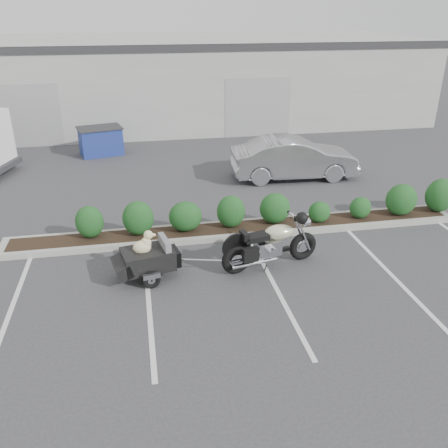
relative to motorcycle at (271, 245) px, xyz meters
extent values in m
plane|color=#38383A|center=(-1.33, -0.29, -0.55)|extent=(90.00, 90.00, 0.00)
cube|color=#9E9E93|center=(-0.33, 1.91, -0.48)|extent=(12.00, 1.00, 0.15)
cube|color=#9EA099|center=(-1.33, 16.71, 1.45)|extent=(26.00, 10.00, 4.00)
torus|color=black|center=(-0.84, -0.15, -0.21)|extent=(0.72, 0.31, 0.69)
torus|color=black|center=(0.84, 0.20, -0.21)|extent=(0.72, 0.31, 0.69)
cylinder|color=silver|center=(-0.84, -0.15, -0.21)|extent=(0.31, 0.18, 0.29)
cylinder|color=silver|center=(0.84, 0.20, -0.21)|extent=(0.26, 0.15, 0.25)
cylinder|color=silver|center=(0.79, 0.08, 0.17)|extent=(0.45, 0.14, 0.92)
cylinder|color=silver|center=(0.75, 0.28, 0.17)|extent=(0.45, 0.14, 0.92)
cylinder|color=silver|center=(0.61, 0.15, 0.57)|extent=(0.18, 0.72, 0.04)
cylinder|color=silver|center=(0.89, 0.21, 0.40)|extent=(0.16, 0.21, 0.19)
sphere|color=black|center=(0.63, -0.16, 0.69)|extent=(0.32, 0.32, 0.27)
cube|color=silver|center=(-0.07, 0.01, -0.05)|extent=(0.63, 0.46, 0.35)
cube|color=black|center=(0.03, 0.03, -0.19)|extent=(0.93, 0.29, 0.08)
ellipsoid|color=beige|center=(0.20, 0.07, 0.28)|extent=(0.75, 0.52, 0.34)
cube|color=black|center=(-0.38, -0.05, 0.26)|extent=(0.62, 0.42, 0.12)
cube|color=black|center=(-0.65, -0.11, 0.35)|extent=(0.18, 0.33, 0.17)
cylinder|color=silver|center=(-0.44, -0.26, -0.28)|extent=(1.08, 0.31, 0.09)
cylinder|color=silver|center=(-0.52, 0.11, -0.28)|extent=(1.08, 0.31, 0.09)
cube|color=black|center=(-0.57, -0.39, 0.02)|extent=(0.37, 0.21, 0.31)
cube|color=black|center=(-2.77, 0.02, -0.09)|extent=(1.22, 0.95, 0.44)
cube|color=slate|center=(-2.39, 0.10, 0.19)|extent=(0.25, 0.65, 0.31)
cube|color=slate|center=(-2.72, 0.03, 0.02)|extent=(0.84, 0.78, 0.04)
cube|color=black|center=(-3.33, -0.10, -0.16)|extent=(0.53, 0.81, 0.38)
cube|color=black|center=(-2.20, 0.14, -0.14)|extent=(0.31, 0.55, 0.35)
torus|color=black|center=(-2.74, -0.42, -0.37)|extent=(0.42, 0.19, 0.40)
torus|color=black|center=(-2.91, 0.44, -0.37)|extent=(0.42, 0.19, 0.40)
cube|color=silver|center=(-2.73, -0.47, -0.24)|extent=(0.38, 0.16, 0.10)
cube|color=silver|center=(-2.92, 0.49, -0.24)|extent=(0.38, 0.16, 0.10)
cylinder|color=black|center=(-2.82, 0.01, -0.37)|extent=(0.23, 0.92, 0.04)
cylinder|color=silver|center=(-1.96, 0.19, -0.21)|extent=(0.62, 0.16, 0.04)
ellipsoid|color=beige|center=(-2.88, 0.02, 0.21)|extent=(0.43, 0.34, 0.31)
ellipsoid|color=beige|center=(-2.79, 0.04, 0.29)|extent=(0.26, 0.25, 0.29)
sphere|color=beige|center=(-2.72, 0.05, 0.48)|extent=(0.23, 0.23, 0.20)
ellipsoid|color=beige|center=(-2.63, 0.07, 0.46)|extent=(0.16, 0.11, 0.07)
sphere|color=black|center=(-2.57, 0.08, 0.46)|extent=(0.04, 0.04, 0.04)
ellipsoid|color=beige|center=(-2.75, -0.01, 0.50)|extent=(0.06, 0.05, 0.11)
ellipsoid|color=beige|center=(-2.78, 0.10, 0.50)|extent=(0.06, 0.05, 0.11)
cylinder|color=beige|center=(-2.74, -0.02, 0.10)|extent=(0.05, 0.05, 0.12)
cylinder|color=beige|center=(-2.77, 0.11, 0.10)|extent=(0.05, 0.05, 0.12)
imported|color=#ABAAB1|center=(2.47, 5.82, 0.16)|extent=(4.37, 1.73, 1.42)
cube|color=navy|center=(-4.22, 10.00, -0.02)|extent=(1.80, 1.41, 1.06)
cube|color=#2D2D30|center=(-4.22, 10.00, 0.52)|extent=(1.90, 1.52, 0.05)
camera|label=1|loc=(-2.82, -9.18, 4.95)|focal=38.00mm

